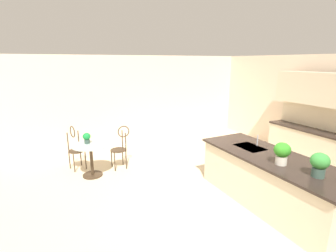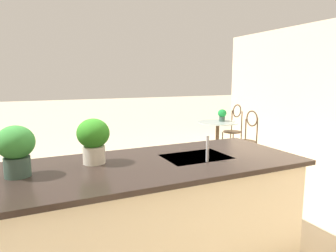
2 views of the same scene
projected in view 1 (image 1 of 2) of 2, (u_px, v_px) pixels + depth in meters
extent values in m
plane|color=beige|center=(220.00, 207.00, 4.49)|extent=(40.00, 40.00, 0.00)
cube|color=beige|center=(137.00, 100.00, 7.84)|extent=(0.12, 7.80, 2.70)
cube|color=beige|center=(270.00, 181.00, 4.48)|extent=(2.70, 0.96, 0.88)
cube|color=#2D231E|center=(273.00, 157.00, 4.37)|extent=(2.80, 1.06, 0.04)
cube|color=#B2B5BA|center=(250.00, 148.00, 4.84)|extent=(0.56, 0.40, 0.03)
cube|color=beige|center=(316.00, 149.00, 6.10)|extent=(2.40, 0.60, 0.88)
cube|color=#2D231E|center=(319.00, 131.00, 5.99)|extent=(2.44, 0.64, 0.04)
cube|color=beige|center=(325.00, 118.00, 5.98)|extent=(2.40, 0.04, 0.60)
cube|color=beige|center=(325.00, 89.00, 5.73)|extent=(2.40, 0.36, 0.76)
cylinder|color=#3D2D1E|center=(93.00, 175.00, 5.70)|extent=(0.44, 0.44, 0.03)
cylinder|color=#3D2D1E|center=(92.00, 160.00, 5.61)|extent=(0.07, 0.07, 0.69)
cylinder|color=#B2C6C1|center=(90.00, 145.00, 5.52)|extent=(0.80, 0.80, 0.01)
cylinder|color=#3D2D1E|center=(86.00, 160.00, 6.00)|extent=(0.03, 0.03, 0.45)
cylinder|color=#3D2D1E|center=(74.00, 163.00, 5.82)|extent=(0.03, 0.03, 0.45)
cylinder|color=#3D2D1E|center=(81.00, 157.00, 6.21)|extent=(0.03, 0.03, 0.45)
cylinder|color=#3D2D1E|center=(70.00, 160.00, 6.03)|extent=(0.03, 0.03, 0.45)
cylinder|color=#3D2D1E|center=(77.00, 151.00, 5.96)|extent=(0.47, 0.47, 0.02)
cylinder|color=#3D2D1E|center=(79.00, 140.00, 6.09)|extent=(0.03, 0.03, 0.45)
cylinder|color=#3D2D1E|center=(68.00, 142.00, 5.93)|extent=(0.03, 0.03, 0.45)
torus|color=#3D2D1E|center=(72.00, 132.00, 5.95)|extent=(0.28, 0.10, 0.28)
cylinder|color=#3D2D1E|center=(115.00, 162.00, 5.89)|extent=(0.02, 0.02, 0.45)
cylinder|color=#3D2D1E|center=(112.00, 158.00, 6.13)|extent=(0.02, 0.02, 0.45)
cylinder|color=#3D2D1E|center=(126.00, 160.00, 6.01)|extent=(0.02, 0.02, 0.45)
cylinder|color=#3D2D1E|center=(123.00, 156.00, 6.25)|extent=(0.02, 0.02, 0.45)
cylinder|color=#3D2D1E|center=(118.00, 150.00, 6.01)|extent=(0.38, 0.38, 0.02)
cylinder|color=#3D2D1E|center=(126.00, 142.00, 5.91)|extent=(0.02, 0.02, 0.45)
cylinder|color=#3D2D1E|center=(122.00, 139.00, 6.13)|extent=(0.02, 0.02, 0.45)
torus|color=#3D2D1E|center=(124.00, 132.00, 5.96)|extent=(0.03, 0.28, 0.28)
cylinder|color=#B2B5BA|center=(257.00, 140.00, 4.89)|extent=(0.02, 0.02, 0.22)
cylinder|color=#385147|center=(87.00, 141.00, 5.60)|extent=(0.12, 0.12, 0.09)
ellipsoid|color=#1B8C3B|center=(87.00, 136.00, 5.57)|extent=(0.17, 0.17, 0.16)
cylinder|color=beige|center=(281.00, 160.00, 4.01)|extent=(0.18, 0.18, 0.14)
ellipsoid|color=#318922|center=(282.00, 150.00, 3.97)|extent=(0.26, 0.26, 0.24)
cylinder|color=#385147|center=(318.00, 172.00, 3.58)|extent=(0.17, 0.17, 0.14)
ellipsoid|color=#378D3A|center=(320.00, 161.00, 3.54)|extent=(0.26, 0.26, 0.23)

